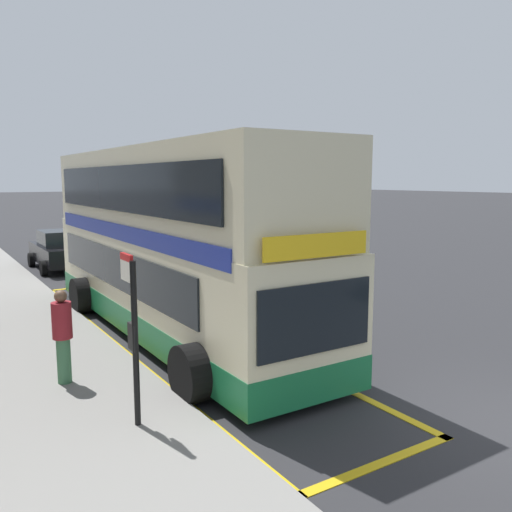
# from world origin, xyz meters

# --- Properties ---
(ground_plane) EXTENTS (260.00, 260.00, 0.00)m
(ground_plane) POSITION_xyz_m (0.00, 32.00, 0.00)
(ground_plane) COLOR #28282B
(double_decker_bus) EXTENTS (3.17, 11.12, 4.40)m
(double_decker_bus) POSITION_xyz_m (-2.46, 7.67, 2.06)
(double_decker_bus) COLOR beige
(double_decker_bus) RESTS_ON ground
(bus_bay_markings) EXTENTS (2.81, 13.93, 0.01)m
(bus_bay_markings) POSITION_xyz_m (-2.59, 7.47, 0.01)
(bus_bay_markings) COLOR gold
(bus_bay_markings) RESTS_ON ground
(bus_stop_sign) EXTENTS (0.09, 0.51, 2.50)m
(bus_stop_sign) POSITION_xyz_m (-4.96, 3.19, 1.64)
(bus_stop_sign) COLOR black
(bus_stop_sign) RESTS_ON pavement_near
(parked_car_black_ahead) EXTENTS (2.09, 4.20, 1.62)m
(parked_car_black_ahead) POSITION_xyz_m (-2.62, 18.63, 0.80)
(parked_car_black_ahead) COLOR black
(parked_car_black_ahead) RESTS_ON ground
(pedestrian_waiting_near_sign) EXTENTS (0.34, 0.34, 1.67)m
(pedestrian_waiting_near_sign) POSITION_xyz_m (-5.49, 5.36, 1.04)
(pedestrian_waiting_near_sign) COLOR #3F724C
(pedestrian_waiting_near_sign) RESTS_ON pavement_near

